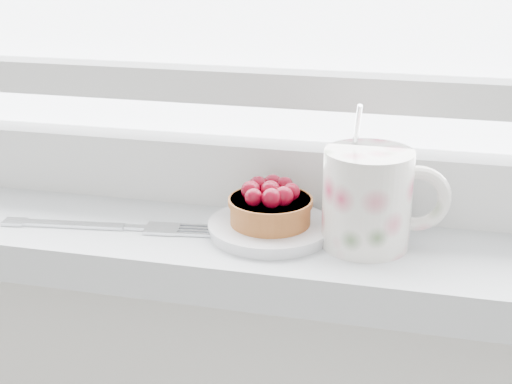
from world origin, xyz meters
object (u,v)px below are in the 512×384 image
(saucer, at_px, (270,228))
(raspberry_tart, at_px, (270,205))
(floral_mug, at_px, (371,197))
(fork, at_px, (106,226))

(saucer, height_order, raspberry_tart, raspberry_tart)
(saucer, bearing_deg, floral_mug, -1.80)
(saucer, relative_size, fork, 0.56)
(raspberry_tart, bearing_deg, floral_mug, -1.80)
(saucer, relative_size, floral_mug, 0.91)
(raspberry_tart, bearing_deg, saucer, 177.93)
(fork, bearing_deg, raspberry_tart, 8.68)
(saucer, xyz_separation_m, raspberry_tart, (0.00, -0.00, 0.03))
(saucer, relative_size, raspberry_tart, 1.49)
(raspberry_tart, height_order, floral_mug, floral_mug)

